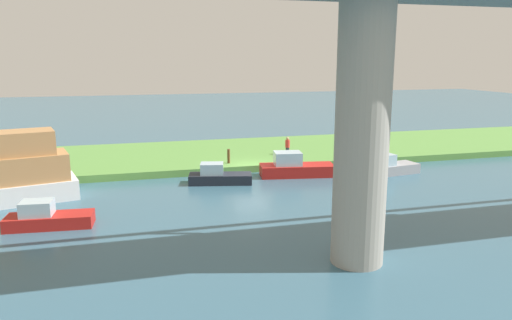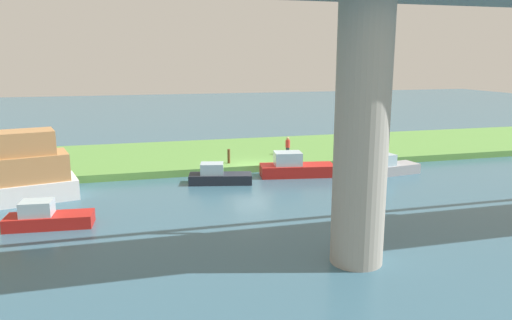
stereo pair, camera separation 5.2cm
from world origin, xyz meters
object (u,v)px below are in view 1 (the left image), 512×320
at_px(motorboat_white, 387,167).
at_px(bridge_pylon, 362,136).
at_px(motorboat_red, 47,218).
at_px(pontoon_yellow, 295,167).
at_px(mooring_post, 229,156).
at_px(person_on_bank, 287,146).
at_px(houseboat_blue, 218,176).

bearing_deg(motorboat_white, bridge_pylon, 55.58).
bearing_deg(motorboat_red, motorboat_white, -165.78).
height_order(pontoon_yellow, motorboat_red, pontoon_yellow).
distance_m(pontoon_yellow, motorboat_red, 16.48).
relative_size(mooring_post, motorboat_red, 0.25).
bearing_deg(bridge_pylon, mooring_post, -85.05).
bearing_deg(motorboat_white, person_on_bank, -50.54).
bearing_deg(motorboat_red, pontoon_yellow, -156.10).
bearing_deg(mooring_post, bridge_pylon, 94.95).
height_order(motorboat_white, pontoon_yellow, pontoon_yellow).
bearing_deg(pontoon_yellow, houseboat_blue, 6.66).
height_order(mooring_post, pontoon_yellow, pontoon_yellow).
bearing_deg(houseboat_blue, pontoon_yellow, -173.34).
bearing_deg(houseboat_blue, person_on_bank, -139.52).
bearing_deg(pontoon_yellow, bridge_pylon, 79.95).
height_order(pontoon_yellow, houseboat_blue, pontoon_yellow).
height_order(motorboat_white, houseboat_blue, motorboat_white).
xyz_separation_m(motorboat_white, pontoon_yellow, (6.41, -1.23, 0.08)).
distance_m(bridge_pylon, mooring_post, 17.84).
relative_size(pontoon_yellow, houseboat_blue, 1.24).
bearing_deg(houseboat_blue, motorboat_white, 177.16).
xyz_separation_m(houseboat_blue, motorboat_red, (9.56, 6.03, -0.01)).
distance_m(person_on_bank, mooring_post, 5.64).
height_order(person_on_bank, motorboat_white, person_on_bank).
relative_size(motorboat_white, houseboat_blue, 1.07).
bearing_deg(motorboat_white, pontoon_yellow, -10.88).
relative_size(person_on_bank, houseboat_blue, 0.33).
distance_m(mooring_post, pontoon_yellow, 5.05).
bearing_deg(person_on_bank, motorboat_white, 129.46).
distance_m(motorboat_white, pontoon_yellow, 6.53).
distance_m(person_on_bank, motorboat_red, 20.09).
height_order(mooring_post, motorboat_white, mooring_post).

